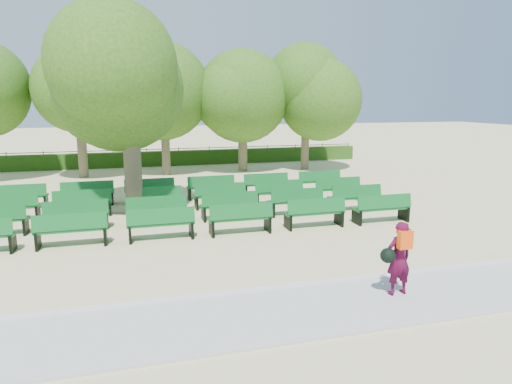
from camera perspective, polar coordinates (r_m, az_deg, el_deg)
ground at (r=15.76m, az=-7.47°, el=-3.59°), size 120.00×120.00×0.00m
paving at (r=8.93m, az=-0.29°, el=-15.36°), size 30.00×2.20×0.06m
curb at (r=9.93m, az=-2.10°, el=-12.37°), size 30.00×0.12×0.10m
hedge at (r=29.38m, az=-11.49°, el=4.13°), size 26.00×0.70×0.90m
fence at (r=29.84m, az=-11.51°, el=3.37°), size 26.00×0.10×1.02m
tree_line at (r=25.50m, az=-10.75°, el=2.06°), size 21.80×6.80×7.04m
bench_array at (r=16.53m, az=-8.28°, el=-2.54°), size 1.98×0.69×1.23m
tree_among at (r=16.70m, az=-15.67°, el=12.78°), size 4.63×4.63×6.69m
person at (r=9.94m, az=17.34°, el=-7.80°), size 0.75×0.46×1.57m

